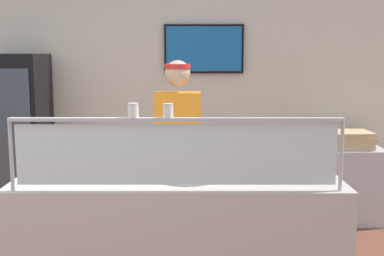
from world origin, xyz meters
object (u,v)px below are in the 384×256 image
drink_fridge (18,138)px  pizza_box_stack (351,139)px  parmesan_shaker (135,111)px  pizza_server (187,173)px  pizza_tray (189,175)px  pepper_flake_shaker (170,112)px  worker_figure (180,151)px

drink_fridge → pizza_box_stack: drink_fridge is taller
parmesan_shaker → pizza_box_stack: bearing=46.6°
pizza_server → pizza_box_stack: size_ratio=0.59×
pizza_tray → pizza_box_stack: (1.72, 1.84, -0.06)m
parmesan_shaker → pepper_flake_shaker: bearing=0.0°
parmesan_shaker → worker_figure: worker_figure is taller
pizza_tray → worker_figure: (-0.09, 0.66, 0.04)m
pizza_tray → parmesan_shaker: 0.68m
pizza_tray → drink_fridge: (-1.88, 1.88, -0.06)m
pizza_server → drink_fridge: bearing=126.8°
pepper_flake_shaker → pizza_server: bearing=71.6°
parmesan_shaker → pizza_box_stack: 3.04m
pizza_server → pepper_flake_shaker: pepper_flake_shaker is taller
pizza_server → worker_figure: bearing=88.2°
pepper_flake_shaker → drink_fridge: bearing=128.5°
pizza_server → drink_fridge: drink_fridge is taller
pizza_box_stack → pizza_tray: bearing=-133.1°
worker_figure → parmesan_shaker: bearing=-104.2°
pepper_flake_shaker → worker_figure: worker_figure is taller
pepper_flake_shaker → drink_fridge: size_ratio=0.05×
pepper_flake_shaker → parmesan_shaker: bearing=-180.0°
pizza_server → parmesan_shaker: size_ratio=3.06×
drink_fridge → pizza_tray: bearing=-45.0°
drink_fridge → pizza_box_stack: size_ratio=3.82×
pizza_tray → worker_figure: bearing=97.4°
drink_fridge → worker_figure: bearing=-34.3°
pizza_server → pepper_flake_shaker: bearing=-116.1°
pepper_flake_shaker → worker_figure: bearing=88.0°
pepper_flake_shaker → pizza_box_stack: pepper_flake_shaker is taller
worker_figure → pizza_box_stack: size_ratio=3.71×
worker_figure → drink_fridge: drink_fridge is taller
pizza_tray → pepper_flake_shaker: bearing=-109.8°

